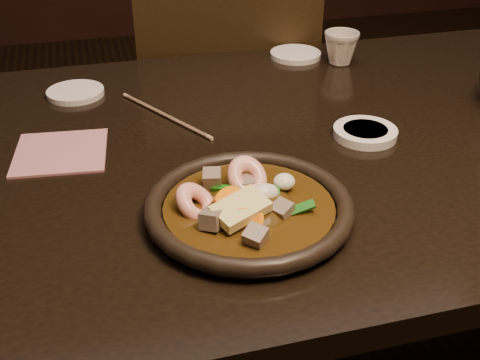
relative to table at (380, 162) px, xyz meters
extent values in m
cube|color=black|center=(0.00, 0.00, 0.06)|extent=(1.60, 0.90, 0.04)
cylinder|color=black|center=(-0.72, 0.37, -0.32)|extent=(0.06, 0.06, 0.71)
cube|color=black|center=(-0.15, 0.67, -0.20)|extent=(0.50, 0.50, 0.04)
cylinder|color=black|center=(0.06, 0.84, -0.45)|extent=(0.04, 0.04, 0.45)
cylinder|color=black|center=(0.02, 0.47, -0.45)|extent=(0.04, 0.04, 0.45)
cylinder|color=black|center=(-0.32, 0.88, -0.45)|extent=(0.04, 0.04, 0.45)
cylinder|color=black|center=(-0.35, 0.51, -0.45)|extent=(0.04, 0.04, 0.45)
cube|color=black|center=(-0.17, 0.47, 0.06)|extent=(0.44, 0.07, 0.48)
cylinder|color=black|center=(-0.32, -0.22, 0.08)|extent=(0.26, 0.26, 0.01)
torus|color=black|center=(-0.32, -0.22, 0.10)|extent=(0.29, 0.29, 0.02)
cylinder|color=#352209|center=(-0.32, -0.22, 0.09)|extent=(0.24, 0.24, 0.01)
ellipsoid|color=#352209|center=(-0.32, -0.22, 0.09)|extent=(0.13, 0.12, 0.04)
torus|color=#FFB7A1|center=(-0.39, -0.20, 0.10)|extent=(0.08, 0.08, 0.05)
torus|color=#FFB7A1|center=(-0.30, -0.17, 0.11)|extent=(0.06, 0.06, 0.05)
cube|color=#816F5D|center=(-0.28, -0.25, 0.10)|extent=(0.04, 0.04, 0.03)
cube|color=#816F5D|center=(-0.38, -0.25, 0.11)|extent=(0.04, 0.04, 0.03)
cube|color=#816F5D|center=(-0.31, -0.17, 0.10)|extent=(0.03, 0.03, 0.03)
cube|color=#816F5D|center=(-0.35, -0.15, 0.11)|extent=(0.03, 0.04, 0.03)
cube|color=#816F5D|center=(-0.33, -0.30, 0.10)|extent=(0.04, 0.04, 0.03)
cylinder|color=orange|center=(-0.32, -0.26, 0.10)|extent=(0.04, 0.05, 0.04)
cylinder|color=orange|center=(-0.31, -0.20, 0.10)|extent=(0.05, 0.05, 0.04)
cylinder|color=orange|center=(-0.34, -0.20, 0.11)|extent=(0.06, 0.06, 0.03)
cylinder|color=orange|center=(-0.33, -0.25, 0.11)|extent=(0.05, 0.03, 0.04)
cube|color=#166212|center=(-0.25, -0.25, 0.10)|extent=(0.04, 0.02, 0.02)
cube|color=#166212|center=(-0.34, -0.18, 0.10)|extent=(0.04, 0.04, 0.01)
cube|color=#166212|center=(-0.31, -0.21, 0.10)|extent=(0.02, 0.04, 0.01)
cube|color=#166212|center=(-0.28, -0.21, 0.10)|extent=(0.02, 0.04, 0.02)
cube|color=#166212|center=(-0.30, -0.19, 0.10)|extent=(0.02, 0.04, 0.02)
ellipsoid|color=#EEECCE|center=(-0.26, -0.19, 0.11)|extent=(0.03, 0.03, 0.02)
ellipsoid|color=#EEECCE|center=(-0.29, -0.21, 0.11)|extent=(0.04, 0.03, 0.03)
ellipsoid|color=#EEECCE|center=(-0.31, -0.22, 0.11)|extent=(0.03, 0.03, 0.02)
ellipsoid|color=#EEECCE|center=(-0.32, -0.22, 0.11)|extent=(0.04, 0.04, 0.02)
ellipsoid|color=#EEECCE|center=(-0.32, -0.23, 0.11)|extent=(0.04, 0.03, 0.02)
cube|color=#FFF398|center=(-0.34, -0.25, 0.11)|extent=(0.08, 0.07, 0.03)
cylinder|color=white|center=(-0.06, -0.03, 0.08)|extent=(0.11, 0.11, 0.02)
cylinder|color=white|center=(-0.53, 0.28, 0.08)|extent=(0.11, 0.11, 0.01)
cylinder|color=white|center=(-0.04, 0.38, 0.08)|extent=(0.12, 0.12, 0.01)
imported|color=beige|center=(0.05, 0.31, 0.12)|extent=(0.08, 0.08, 0.08)
cylinder|color=tan|center=(-0.37, 0.13, 0.08)|extent=(0.13, 0.22, 0.01)
cylinder|color=tan|center=(-0.38, 0.14, 0.08)|extent=(0.13, 0.22, 0.01)
cube|color=#B87179|center=(-0.56, 0.04, 0.08)|extent=(0.16, 0.16, 0.00)
camera|label=1|loc=(-0.51, -0.87, 0.55)|focal=45.00mm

